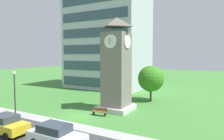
% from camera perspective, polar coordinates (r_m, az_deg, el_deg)
% --- Properties ---
extents(ground_plane, '(160.00, 160.00, 0.00)m').
position_cam_1_polar(ground_plane, '(23.99, -8.94, -12.59)').
color(ground_plane, '#3D7A33').
extents(street_asphalt, '(120.00, 7.20, 0.01)m').
position_cam_1_polar(street_asphalt, '(19.20, -23.00, -17.21)').
color(street_asphalt, '#38383A').
rests_on(street_asphalt, ground).
extents(kerb_strip, '(120.00, 1.60, 0.01)m').
position_cam_1_polar(kerb_strip, '(21.98, -13.59, -14.23)').
color(kerb_strip, '#9E9E99').
rests_on(kerb_strip, ground).
extents(office_building, '(16.03, 11.83, 19.20)m').
position_cam_1_polar(office_building, '(44.69, -1.06, 7.64)').
color(office_building, '#B7BCC6').
rests_on(office_building, ground).
extents(clock_tower, '(3.91, 3.91, 11.50)m').
position_cam_1_polar(clock_tower, '(25.36, 1.22, 0.29)').
color(clock_tower, slate).
rests_on(clock_tower, ground).
extents(park_bench, '(1.85, 0.71, 0.88)m').
position_cam_1_polar(park_bench, '(23.90, -3.48, -11.46)').
color(park_bench, brown).
rests_on(park_bench, ground).
extents(street_lamp, '(0.36, 0.36, 5.15)m').
position_cam_1_polar(street_lamp, '(24.53, -25.47, -4.79)').
color(street_lamp, '#333338').
rests_on(street_lamp, ground).
extents(tree_by_building, '(3.91, 3.91, 5.34)m').
position_cam_1_polar(tree_by_building, '(31.24, 10.78, -2.37)').
color(tree_by_building, '#513823').
rests_on(tree_by_building, ground).
extents(parked_car_yellow, '(4.03, 2.06, 1.69)m').
position_cam_1_polar(parked_car_yellow, '(20.68, -27.34, -13.28)').
color(parked_car_yellow, gold).
rests_on(parked_car_yellow, ground).
extents(parked_car_white, '(4.71, 2.01, 1.69)m').
position_cam_1_polar(parked_car_white, '(16.73, -15.29, -17.13)').
color(parked_car_white, silver).
rests_on(parked_car_white, ground).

